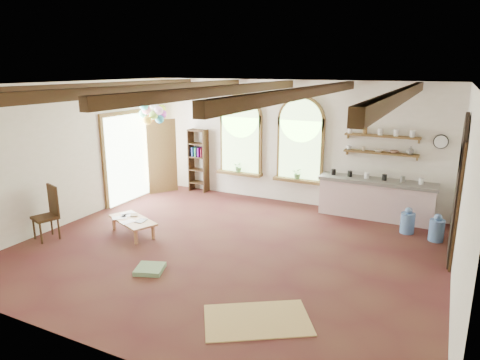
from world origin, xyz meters
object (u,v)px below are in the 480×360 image
Objects in this scene: kitchen_counter at (376,199)px; balloon_cluster at (153,113)px; side_chair at (47,224)px; coffee_table at (133,221)px.

kitchen_counter is 2.34× the size of balloon_cluster.
kitchen_counter is 2.35× the size of side_chair.
coffee_table is at bearing 34.24° from side_chair.
balloon_cluster reaches higher than side_chair.
kitchen_counter is at bearing 36.48° from side_chair.
side_chair is 0.99× the size of balloon_cluster.
kitchen_counter is 2.02× the size of coffee_table.
side_chair reaches higher than coffee_table.
kitchen_counter is at bearing 9.52° from balloon_cluster.
kitchen_counter is 5.65m from coffee_table.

